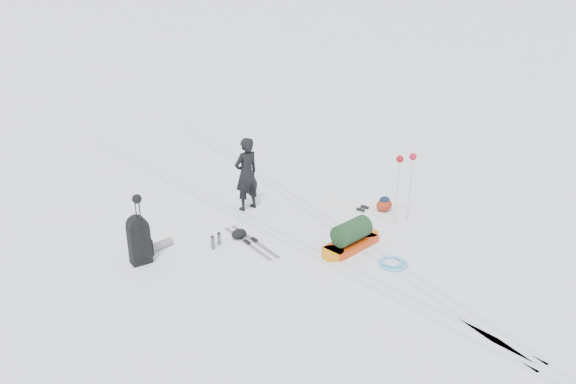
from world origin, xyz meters
The scene contains 14 objects.
ground centered at (0.00, 0.00, 0.00)m, with size 200.00×200.00×0.00m, color white.
snow_hill_backdrop centered at (62.69, 84.02, -69.02)m, with size 359.50×192.00×162.45m.
ski_tracks centered at (0.61, 0.88, 0.00)m, with size 3.38×17.97×0.01m.
skier centered at (0.21, 1.86, 0.81)m, with size 0.59×0.39×1.63m, color black.
pulk_sled centered at (0.74, -0.86, 0.21)m, with size 1.50×0.61×0.56m.
expedition_rucksack centered at (-2.58, 1.08, 0.42)m, with size 0.96×0.54×0.91m.
ski_poles_black centered at (-2.64, 0.95, 1.11)m, with size 0.17×0.18×1.36m.
ski_poles_silver centered at (2.38, -0.66, 1.24)m, with size 0.47×0.21×1.48m.
touring_skis_grey centered at (-0.64, 0.49, 0.01)m, with size 0.30×1.64×0.06m.
touring_skis_white centered at (2.16, 0.25, 0.01)m, with size 0.74×1.82×0.07m.
rope_coil centered at (0.89, -1.78, 0.03)m, with size 0.58×0.58×0.06m.
small_daypack centered at (2.49, -0.06, 0.16)m, with size 0.49×0.47×0.33m.
thermos_pair centered at (-1.26, 0.74, 0.13)m, with size 0.27×0.17×0.27m.
stuff_sack centered at (-0.72, 0.77, 0.10)m, with size 0.35×0.29×0.20m.
Camera 1 is at (-5.99, -7.60, 5.01)m, focal length 35.00 mm.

